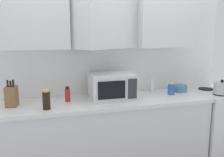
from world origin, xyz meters
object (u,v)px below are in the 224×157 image
object	(u,v)px
stove_range	(221,125)
bottle_soy_dark	(46,100)
bottle_red_sauce	(68,95)
bottle_blue_cleaner	(171,89)
kettle	(222,88)
knife_block	(12,96)
bottle_white_jar	(152,85)
microwave	(112,86)
bowl_ceramic_small	(179,88)

from	to	relation	value
stove_range	bottle_soy_dark	distance (m)	2.23
bottle_soy_dark	bottle_red_sauce	bearing A→B (deg)	45.24
stove_range	bottle_blue_cleaner	xyz separation A→B (m)	(-0.74, 0.03, 0.52)
kettle	bottle_red_sauce	size ratio (longest dim) A/B	1.12
knife_block	bottle_white_jar	world-z (taller)	knife_block
kettle	bottle_soy_dark	size ratio (longest dim) A/B	0.95
bottle_soy_dark	stove_range	bearing A→B (deg)	4.26
kettle	knife_block	bearing A→B (deg)	175.84
microwave	bottle_blue_cleaner	distance (m)	0.72
kettle	bottle_soy_dark	distance (m)	1.99
stove_range	bottle_blue_cleaner	bearing A→B (deg)	178.03
bottle_soy_dark	bottle_blue_cleaner	size ratio (longest dim) A/B	1.29
bottle_red_sauce	bottle_soy_dark	bearing A→B (deg)	-134.76
kettle	bottle_soy_dark	world-z (taller)	bottle_soy_dark
stove_range	kettle	world-z (taller)	kettle
microwave	bottle_red_sauce	xyz separation A→B (m)	(-0.48, 0.01, -0.07)
kettle	bottle_blue_cleaner	xyz separation A→B (m)	(-0.57, 0.17, -0.01)
stove_range	bottle_red_sauce	distance (m)	2.01
bottle_blue_cleaner	bowl_ceramic_small	world-z (taller)	bottle_blue_cleaner
knife_block	stove_range	bearing A→B (deg)	-0.65
kettle	knife_block	distance (m)	2.32
bottle_white_jar	stove_range	bearing A→B (deg)	-12.57
stove_range	bottle_blue_cleaner	distance (m)	0.90
bottle_red_sauce	bowl_ceramic_small	distance (m)	1.39
bottle_white_jar	bottle_red_sauce	bearing A→B (deg)	-172.23
kettle	bowl_ceramic_small	world-z (taller)	kettle
knife_block	bottle_soy_dark	bearing A→B (deg)	-29.98
kettle	bowl_ceramic_small	distance (m)	0.48
kettle	bottle_blue_cleaner	distance (m)	0.59
knife_block	bottle_soy_dark	xyz separation A→B (m)	(0.33, -0.19, -0.01)
bottle_soy_dark	bottle_blue_cleaner	bearing A→B (deg)	7.47
microwave	bottle_soy_dark	bearing A→B (deg)	-163.56
bottle_white_jar	bowl_ceramic_small	xyz separation A→B (m)	(0.34, -0.06, -0.04)
knife_block	bottle_white_jar	xyz separation A→B (m)	(1.59, 0.17, -0.02)
bottle_red_sauce	bottle_white_jar	bearing A→B (deg)	7.77
bottle_white_jar	microwave	bearing A→B (deg)	-164.69
stove_range	bowl_ceramic_small	xyz separation A→B (m)	(-0.55, 0.14, 0.49)
kettle	bottle_soy_dark	xyz separation A→B (m)	(-1.99, -0.02, 0.01)
knife_block	bottle_blue_cleaner	distance (m)	1.74
bottle_blue_cleaner	knife_block	bearing A→B (deg)	179.92
stove_range	kettle	xyz separation A→B (m)	(-0.17, -0.14, 0.53)
stove_range	bottle_red_sauce	bearing A→B (deg)	178.32
stove_range	bottle_red_sauce	xyz separation A→B (m)	(-1.94, 0.06, 0.52)
microwave	bottle_red_sauce	bearing A→B (deg)	178.64
kettle	bowl_ceramic_small	size ratio (longest dim) A/B	0.98
bottle_soy_dark	bowl_ceramic_small	distance (m)	1.63
stove_range	bowl_ceramic_small	bearing A→B (deg)	165.82
bottle_soy_dark	bottle_blue_cleaner	world-z (taller)	bottle_soy_dark
microwave	bottle_blue_cleaner	bearing A→B (deg)	-1.60
bottle_red_sauce	bottle_blue_cleaner	bearing A→B (deg)	-1.51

